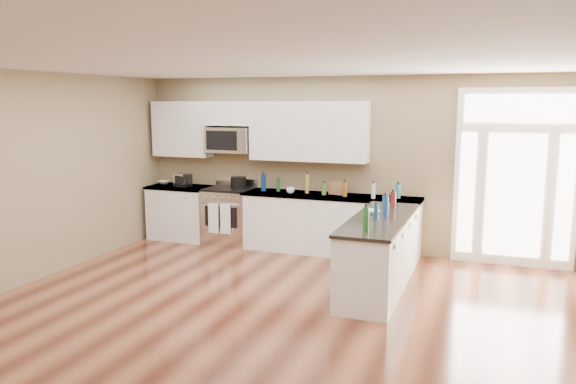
{
  "coord_description": "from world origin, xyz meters",
  "views": [
    {
      "loc": [
        2.25,
        -4.74,
        2.41
      ],
      "look_at": [
        -0.24,
        2.0,
        1.24
      ],
      "focal_mm": 35.0,
      "sensor_mm": 36.0,
      "label": 1
    }
  ],
  "objects_px": {
    "peninsula_cabinet": "(379,256)",
    "stockpot": "(238,182)",
    "kitchen_range": "(230,216)",
    "toaster_oven": "(183,180)"
  },
  "relations": [
    {
      "from": "peninsula_cabinet",
      "to": "stockpot",
      "type": "relative_size",
      "value": 8.86
    },
    {
      "from": "stockpot",
      "to": "peninsula_cabinet",
      "type": "bearing_deg",
      "value": -29.53
    },
    {
      "from": "kitchen_range",
      "to": "stockpot",
      "type": "xyz_separation_m",
      "value": [
        0.13,
        0.09,
        0.57
      ]
    },
    {
      "from": "kitchen_range",
      "to": "toaster_oven",
      "type": "distance_m",
      "value": 1.04
    },
    {
      "from": "peninsula_cabinet",
      "to": "toaster_oven",
      "type": "relative_size",
      "value": 8.6
    },
    {
      "from": "stockpot",
      "to": "toaster_oven",
      "type": "bearing_deg",
      "value": -171.55
    },
    {
      "from": "kitchen_range",
      "to": "toaster_oven",
      "type": "xyz_separation_m",
      "value": [
        -0.86,
        -0.06,
        0.58
      ]
    },
    {
      "from": "stockpot",
      "to": "toaster_oven",
      "type": "relative_size",
      "value": 0.97
    },
    {
      "from": "kitchen_range",
      "to": "stockpot",
      "type": "bearing_deg",
      "value": 34.96
    },
    {
      "from": "stockpot",
      "to": "toaster_oven",
      "type": "xyz_separation_m",
      "value": [
        -0.99,
        -0.15,
        0.0
      ]
    }
  ]
}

